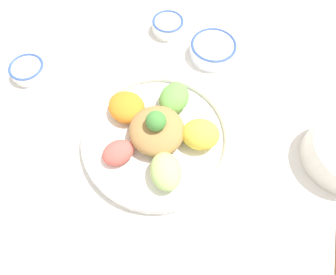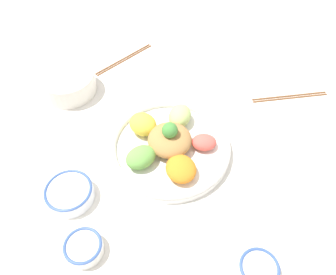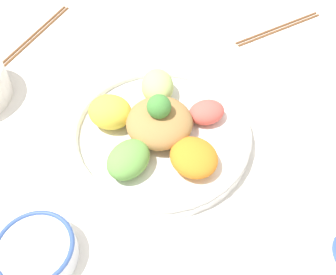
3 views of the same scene
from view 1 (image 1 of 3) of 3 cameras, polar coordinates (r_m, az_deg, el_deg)
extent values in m
plane|color=white|center=(0.63, -2.50, -3.19)|extent=(2.40, 2.40, 0.00)
cylinder|color=white|center=(0.64, -2.17, -0.15)|extent=(0.34, 0.34, 0.02)
torus|color=white|center=(0.62, -2.21, 0.45)|extent=(0.34, 0.34, 0.02)
ellipsoid|color=yellow|center=(0.60, 6.63, 0.65)|extent=(0.11, 0.11, 0.06)
ellipsoid|color=#6BAD4C|center=(0.65, 1.26, 8.03)|extent=(0.10, 0.10, 0.05)
ellipsoid|color=orange|center=(0.64, -8.41, 6.13)|extent=(0.09, 0.10, 0.04)
ellipsoid|color=#E55B51|center=(0.60, -10.13, -3.00)|extent=(0.08, 0.06, 0.04)
ellipsoid|color=#B7DB7A|center=(0.57, -0.47, -6.89)|extent=(0.09, 0.10, 0.05)
ellipsoid|color=#AD7F47|center=(0.60, -2.29, 1.44)|extent=(0.12, 0.12, 0.06)
sphere|color=#478E3D|center=(0.57, -2.44, 3.36)|extent=(0.04, 0.04, 0.04)
cylinder|color=white|center=(0.78, 9.07, 17.17)|extent=(0.12, 0.12, 0.04)
torus|color=#38569E|center=(0.77, 9.27, 18.05)|extent=(0.12, 0.12, 0.01)
cylinder|color=#5B3319|center=(0.77, 9.24, 17.91)|extent=(0.10, 0.10, 0.00)
cylinder|color=white|center=(0.82, -26.51, 12.08)|extent=(0.09, 0.09, 0.03)
torus|color=#38569E|center=(0.81, -26.89, 12.64)|extent=(0.09, 0.09, 0.01)
cylinder|color=#DBB251|center=(0.81, -26.81, 12.52)|extent=(0.07, 0.07, 0.00)
cylinder|color=white|center=(0.84, -0.02, 21.71)|extent=(0.09, 0.09, 0.03)
torus|color=#38569E|center=(0.83, -0.02, 22.50)|extent=(0.09, 0.09, 0.01)
cylinder|color=white|center=(0.83, -0.02, 22.35)|extent=(0.07, 0.07, 0.00)
cube|color=silver|center=(0.71, -27.73, -3.12)|extent=(0.02, 0.09, 0.01)
ellipsoid|color=silver|center=(0.74, -29.12, 0.94)|extent=(0.05, 0.06, 0.01)
camera|label=2|loc=(0.83, -58.74, 65.13)|focal=35.00mm
camera|label=3|loc=(0.74, -19.06, 62.70)|focal=42.00mm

